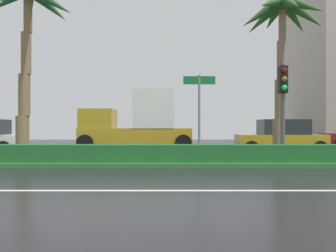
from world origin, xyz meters
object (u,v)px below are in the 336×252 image
street_name_sign (199,106)px  palm_tree_centre_left (281,20)px  palm_tree_mid_left (26,15)px  car_in_traffic_second (280,137)px  traffic_signal_median_right (282,94)px  box_truck_lead (137,123)px

street_name_sign → palm_tree_centre_left: bearing=26.4°
street_name_sign → palm_tree_mid_left: bearing=164.9°
palm_tree_mid_left → car_in_traffic_second: (11.28, 3.86, -4.96)m
palm_tree_mid_left → palm_tree_centre_left: bearing=-0.7°
traffic_signal_median_right → palm_tree_mid_left: bearing=171.7°
palm_tree_mid_left → car_in_traffic_second: bearing=18.9°
traffic_signal_median_right → car_in_traffic_second: 5.77m
palm_tree_centre_left → car_in_traffic_second: bearing=72.8°
car_in_traffic_second → street_name_sign: bearing=50.7°
car_in_traffic_second → palm_tree_centre_left: bearing=72.8°
palm_tree_mid_left → street_name_sign: palm_tree_mid_left is taller
palm_tree_centre_left → street_name_sign: size_ratio=2.22×
palm_tree_mid_left → palm_tree_centre_left: size_ratio=1.07×
palm_tree_mid_left → street_name_sign: (6.65, -1.80, -3.71)m
palm_tree_mid_left → palm_tree_centre_left: 10.05m
palm_tree_mid_left → car_in_traffic_second: 12.91m
palm_tree_mid_left → palm_tree_centre_left: (10.04, -0.11, -0.22)m
palm_tree_centre_left → traffic_signal_median_right: size_ratio=1.93×
palm_tree_centre_left → traffic_signal_median_right: bearing=-106.8°
box_truck_lead → car_in_traffic_second: box_truck_lead is taller
street_name_sign → car_in_traffic_second: bearing=50.7°
palm_tree_centre_left → box_truck_lead: size_ratio=1.04×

